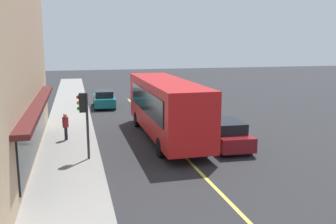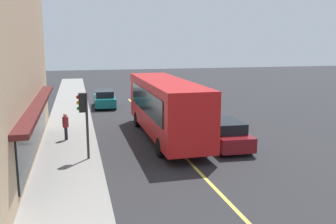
{
  "view_description": "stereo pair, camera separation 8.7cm",
  "coord_description": "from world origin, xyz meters",
  "px_view_note": "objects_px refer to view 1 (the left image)",
  "views": [
    {
      "loc": [
        -18.63,
        5.21,
        5.66
      ],
      "look_at": [
        2.0,
        -0.1,
        1.6
      ],
      "focal_mm": 38.88,
      "sensor_mm": 36.0,
      "label": 1
    },
    {
      "loc": [
        -18.65,
        5.13,
        5.66
      ],
      "look_at": [
        2.0,
        -0.1,
        1.6
      ],
      "focal_mm": 38.88,
      "sensor_mm": 36.0,
      "label": 2
    }
  ],
  "objects_px": {
    "bus": "(165,106)",
    "traffic_light": "(84,110)",
    "pedestrian_by_curb": "(66,124)",
    "car_teal": "(104,99)",
    "car_maroon": "(226,134)"
  },
  "relations": [
    {
      "from": "pedestrian_by_curb",
      "to": "car_teal",
      "type": "bearing_deg",
      "value": -15.28
    },
    {
      "from": "bus",
      "to": "car_maroon",
      "type": "bearing_deg",
      "value": -134.57
    },
    {
      "from": "car_maroon",
      "to": "car_teal",
      "type": "xyz_separation_m",
      "value": [
        14.49,
        5.44,
        0.0
      ]
    },
    {
      "from": "car_teal",
      "to": "bus",
      "type": "bearing_deg",
      "value": -167.14
    },
    {
      "from": "car_maroon",
      "to": "pedestrian_by_curb",
      "type": "xyz_separation_m",
      "value": [
        3.17,
        8.53,
        0.33
      ]
    },
    {
      "from": "bus",
      "to": "traffic_light",
      "type": "height_order",
      "value": "bus"
    },
    {
      "from": "traffic_light",
      "to": "car_teal",
      "type": "xyz_separation_m",
      "value": [
        15.16,
        -2.13,
        -1.79
      ]
    },
    {
      "from": "bus",
      "to": "traffic_light",
      "type": "bearing_deg",
      "value": 125.0
    },
    {
      "from": "bus",
      "to": "pedestrian_by_curb",
      "type": "relative_size",
      "value": 7.15
    },
    {
      "from": "car_teal",
      "to": "pedestrian_by_curb",
      "type": "height_order",
      "value": "pedestrian_by_curb"
    },
    {
      "from": "car_maroon",
      "to": "car_teal",
      "type": "relative_size",
      "value": 1.01
    },
    {
      "from": "traffic_light",
      "to": "car_maroon",
      "type": "bearing_deg",
      "value": -84.96
    },
    {
      "from": "car_maroon",
      "to": "pedestrian_by_curb",
      "type": "relative_size",
      "value": 2.82
    },
    {
      "from": "traffic_light",
      "to": "car_maroon",
      "type": "distance_m",
      "value": 7.8
    },
    {
      "from": "pedestrian_by_curb",
      "to": "bus",
      "type": "bearing_deg",
      "value": -94.57
    }
  ]
}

